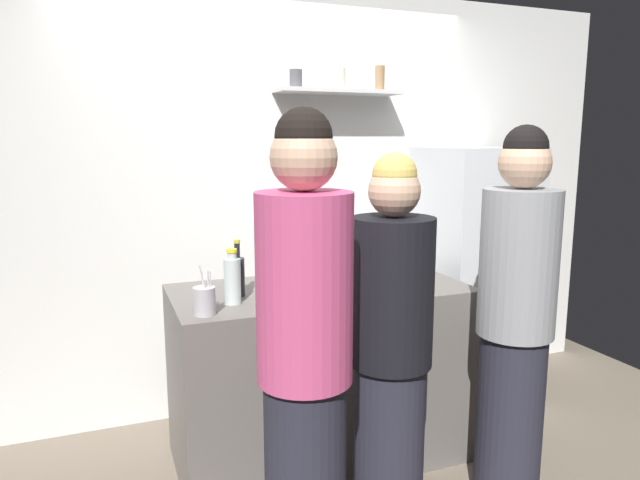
{
  "coord_description": "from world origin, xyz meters",
  "views": [
    {
      "loc": [
        -1.05,
        -2.21,
        1.69
      ],
      "look_at": [
        -0.0,
        0.48,
        1.19
      ],
      "focal_mm": 32.3,
      "sensor_mm": 36.0,
      "label": 1
    }
  ],
  "objects_px": {
    "refrigerator": "(471,274)",
    "baking_pan": "(318,274)",
    "utensil_holder": "(204,301)",
    "person_blonde": "(391,355)",
    "person_grey_hoodie": "(515,323)",
    "water_bottle_plastic": "(232,279)",
    "person_pink_top": "(305,365)",
    "wine_bottle_green_glass": "(395,251)",
    "wine_bottle_dark_glass": "(238,275)"
  },
  "relations": [
    {
      "from": "person_blonde",
      "to": "refrigerator",
      "type": "bearing_deg",
      "value": -55.49
    },
    {
      "from": "baking_pan",
      "to": "person_grey_hoodie",
      "type": "bearing_deg",
      "value": -55.53
    },
    {
      "from": "baking_pan",
      "to": "person_pink_top",
      "type": "bearing_deg",
      "value": -113.25
    },
    {
      "from": "utensil_holder",
      "to": "wine_bottle_green_glass",
      "type": "distance_m",
      "value": 1.23
    },
    {
      "from": "wine_bottle_green_glass",
      "to": "person_blonde",
      "type": "xyz_separation_m",
      "value": [
        -0.47,
        -0.84,
        -0.25
      ]
    },
    {
      "from": "baking_pan",
      "to": "utensil_holder",
      "type": "distance_m",
      "value": 0.83
    },
    {
      "from": "person_pink_top",
      "to": "refrigerator",
      "type": "bearing_deg",
      "value": 143.39
    },
    {
      "from": "baking_pan",
      "to": "utensil_holder",
      "type": "height_order",
      "value": "utensil_holder"
    },
    {
      "from": "wine_bottle_green_glass",
      "to": "person_blonde",
      "type": "height_order",
      "value": "person_blonde"
    },
    {
      "from": "wine_bottle_green_glass",
      "to": "utensil_holder",
      "type": "bearing_deg",
      "value": -160.63
    },
    {
      "from": "baking_pan",
      "to": "wine_bottle_green_glass",
      "type": "distance_m",
      "value": 0.47
    },
    {
      "from": "person_blonde",
      "to": "person_grey_hoodie",
      "type": "bearing_deg",
      "value": -98.96
    },
    {
      "from": "wine_bottle_green_glass",
      "to": "person_grey_hoodie",
      "type": "relative_size",
      "value": 0.2
    },
    {
      "from": "wine_bottle_dark_glass",
      "to": "water_bottle_plastic",
      "type": "distance_m",
      "value": 0.13
    },
    {
      "from": "utensil_holder",
      "to": "water_bottle_plastic",
      "type": "distance_m",
      "value": 0.21
    },
    {
      "from": "refrigerator",
      "to": "utensil_holder",
      "type": "relative_size",
      "value": 7.32
    },
    {
      "from": "refrigerator",
      "to": "wine_bottle_dark_glass",
      "type": "relative_size",
      "value": 5.88
    },
    {
      "from": "water_bottle_plastic",
      "to": "refrigerator",
      "type": "bearing_deg",
      "value": 16.23
    },
    {
      "from": "wine_bottle_green_glass",
      "to": "water_bottle_plastic",
      "type": "bearing_deg",
      "value": -164.38
    },
    {
      "from": "utensil_holder",
      "to": "wine_bottle_dark_glass",
      "type": "bearing_deg",
      "value": 50.22
    },
    {
      "from": "person_grey_hoodie",
      "to": "person_blonde",
      "type": "relative_size",
      "value": 1.07
    },
    {
      "from": "refrigerator",
      "to": "baking_pan",
      "type": "xyz_separation_m",
      "value": [
        -1.15,
        -0.18,
        0.14
      ]
    },
    {
      "from": "water_bottle_plastic",
      "to": "person_grey_hoodie",
      "type": "xyz_separation_m",
      "value": [
        1.16,
        -0.57,
        -0.17
      ]
    },
    {
      "from": "baking_pan",
      "to": "person_pink_top",
      "type": "height_order",
      "value": "person_pink_top"
    },
    {
      "from": "water_bottle_plastic",
      "to": "person_blonde",
      "type": "distance_m",
      "value": 0.81
    },
    {
      "from": "person_grey_hoodie",
      "to": "person_blonde",
      "type": "height_order",
      "value": "person_grey_hoodie"
    },
    {
      "from": "wine_bottle_dark_glass",
      "to": "wine_bottle_green_glass",
      "type": "bearing_deg",
      "value": 9.49
    },
    {
      "from": "utensil_holder",
      "to": "person_blonde",
      "type": "bearing_deg",
      "value": -32.16
    },
    {
      "from": "utensil_holder",
      "to": "person_blonde",
      "type": "xyz_separation_m",
      "value": [
        0.69,
        -0.43,
        -0.19
      ]
    },
    {
      "from": "person_pink_top",
      "to": "person_blonde",
      "type": "xyz_separation_m",
      "value": [
        0.45,
        0.19,
        -0.09
      ]
    },
    {
      "from": "refrigerator",
      "to": "person_grey_hoodie",
      "type": "relative_size",
      "value": 0.94
    },
    {
      "from": "baking_pan",
      "to": "utensil_holder",
      "type": "bearing_deg",
      "value": -147.65
    },
    {
      "from": "wine_bottle_dark_glass",
      "to": "water_bottle_plastic",
      "type": "xyz_separation_m",
      "value": [
        -0.05,
        -0.12,
        0.01
      ]
    },
    {
      "from": "utensil_holder",
      "to": "person_grey_hoodie",
      "type": "height_order",
      "value": "person_grey_hoodie"
    },
    {
      "from": "refrigerator",
      "to": "person_pink_top",
      "type": "relative_size",
      "value": 0.91
    },
    {
      "from": "wine_bottle_green_glass",
      "to": "person_grey_hoodie",
      "type": "height_order",
      "value": "person_grey_hoodie"
    },
    {
      "from": "refrigerator",
      "to": "baking_pan",
      "type": "height_order",
      "value": "refrigerator"
    },
    {
      "from": "refrigerator",
      "to": "person_grey_hoodie",
      "type": "distance_m",
      "value": 1.19
    },
    {
      "from": "utensil_holder",
      "to": "baking_pan",
      "type": "bearing_deg",
      "value": 32.35
    },
    {
      "from": "wine_bottle_dark_glass",
      "to": "person_pink_top",
      "type": "bearing_deg",
      "value": -87.63
    },
    {
      "from": "wine_bottle_green_glass",
      "to": "person_grey_hoodie",
      "type": "bearing_deg",
      "value": -79.98
    },
    {
      "from": "water_bottle_plastic",
      "to": "person_pink_top",
      "type": "xyz_separation_m",
      "value": [
        0.09,
        -0.75,
        -0.15
      ]
    },
    {
      "from": "utensil_holder",
      "to": "person_blonde",
      "type": "distance_m",
      "value": 0.83
    },
    {
      "from": "refrigerator",
      "to": "baking_pan",
      "type": "bearing_deg",
      "value": -171.27
    },
    {
      "from": "baking_pan",
      "to": "person_pink_top",
      "type": "distance_m",
      "value": 1.16
    },
    {
      "from": "wine_bottle_dark_glass",
      "to": "person_grey_hoodie",
      "type": "bearing_deg",
      "value": -32.18
    },
    {
      "from": "baking_pan",
      "to": "wine_bottle_dark_glass",
      "type": "bearing_deg",
      "value": -158.44
    },
    {
      "from": "person_grey_hoodie",
      "to": "water_bottle_plastic",
      "type": "bearing_deg",
      "value": 72.96
    },
    {
      "from": "wine_bottle_dark_glass",
      "to": "person_grey_hoodie",
      "type": "distance_m",
      "value": 1.31
    },
    {
      "from": "refrigerator",
      "to": "baking_pan",
      "type": "distance_m",
      "value": 1.17
    }
  ]
}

